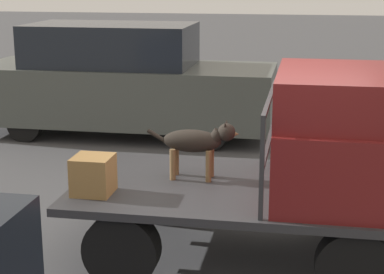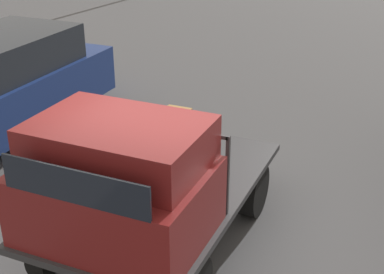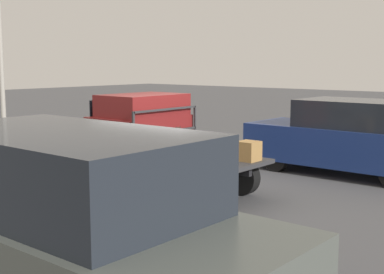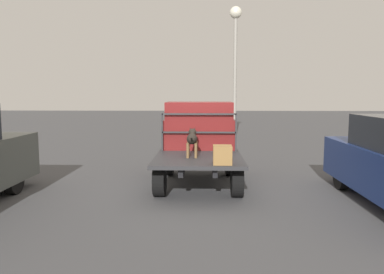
{
  "view_description": "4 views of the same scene",
  "coord_description": "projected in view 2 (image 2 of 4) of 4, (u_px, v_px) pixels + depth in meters",
  "views": [
    {
      "loc": [
        0.57,
        -6.13,
        2.86
      ],
      "look_at": [
        -0.57,
        0.15,
        1.22
      ],
      "focal_mm": 60.0,
      "sensor_mm": 36.0,
      "label": 1
    },
    {
      "loc": [
        4.9,
        2.54,
        4.0
      ],
      "look_at": [
        -0.57,
        0.15,
        1.22
      ],
      "focal_mm": 50.0,
      "sensor_mm": 36.0,
      "label": 2
    },
    {
      "loc": [
        -6.96,
        7.78,
        2.61
      ],
      "look_at": [
        -0.57,
        0.15,
        1.22
      ],
      "focal_mm": 50.0,
      "sensor_mm": 36.0,
      "label": 3
    },
    {
      "loc": [
        -8.83,
        -0.11,
        2.17
      ],
      "look_at": [
        -0.57,
        0.15,
        1.22
      ],
      "focal_mm": 35.0,
      "sensor_mm": 36.0,
      "label": 4
    }
  ],
  "objects": [
    {
      "name": "ground_plane",
      "position": [
        163.0,
        241.0,
        6.68
      ],
      "size": [
        80.0,
        80.0,
        0.0
      ],
      "primitive_type": "plane",
      "color": "#474749"
    },
    {
      "name": "truck_headboard",
      "position": [
        151.0,
        149.0,
        5.91
      ],
      "size": [
        0.04,
        1.84,
        0.93
      ],
      "color": "#2D2D30",
      "rests_on": "flatbed_truck"
    },
    {
      "name": "dog",
      "position": [
        190.0,
        142.0,
        6.55
      ],
      "size": [
        0.96,
        0.24,
        0.64
      ],
      "rotation": [
        0.0,
        0.0,
        0.02
      ],
      "color": "brown",
      "rests_on": "flatbed_truck"
    },
    {
      "name": "truck_cab",
      "position": [
        118.0,
        183.0,
        5.33
      ],
      "size": [
        1.37,
        1.84,
        1.19
      ],
      "color": "maroon",
      "rests_on": "flatbed_truck"
    },
    {
      "name": "cargo_crate",
      "position": [
        175.0,
        123.0,
        7.64
      ],
      "size": [
        0.37,
        0.37,
        0.37
      ],
      "color": "olive",
      "rests_on": "flatbed_truck"
    },
    {
      "name": "parked_sedan",
      "position": [
        1.0,
        86.0,
        9.32
      ],
      "size": [
        4.58,
        1.87,
        1.75
      ],
      "rotation": [
        0.0,
        0.0,
        -0.04
      ],
      "color": "black",
      "rests_on": "ground"
    },
    {
      "name": "flatbed_truck",
      "position": [
        162.0,
        203.0,
        6.45
      ],
      "size": [
        3.43,
        1.96,
        0.78
      ],
      "color": "black",
      "rests_on": "ground"
    }
  ]
}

